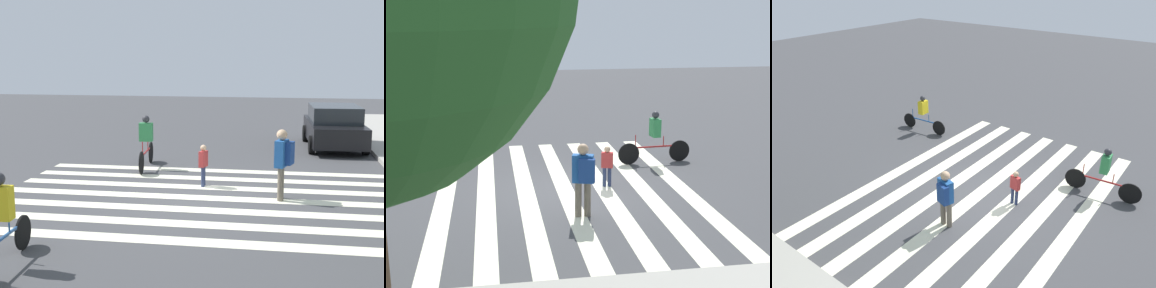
# 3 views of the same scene
# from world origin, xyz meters

# --- Properties ---
(ground_plane) EXTENTS (60.00, 60.00, 0.00)m
(ground_plane) POSITION_xyz_m (0.00, 0.00, 0.00)
(ground_plane) COLOR #444447
(crosswalk_stripes) EXTENTS (6.55, 10.00, 0.01)m
(crosswalk_stripes) POSITION_xyz_m (0.00, 0.00, 0.00)
(crosswalk_stripes) COLOR #F2EDCC
(crosswalk_stripes) RESTS_ON ground_plane
(pedestrian_adult_tall_backpack) EXTENTS (0.51, 0.48, 1.69)m
(pedestrian_adult_tall_backpack) POSITION_xyz_m (-0.15, 1.91, 0.99)
(pedestrian_adult_tall_backpack) COLOR #6B6051
(pedestrian_adult_tall_backpack) RESTS_ON ground_plane
(pedestrian_child_with_backpack) EXTENTS (0.33, 0.22, 1.10)m
(pedestrian_child_with_backpack) POSITION_xyz_m (-1.14, -0.12, 0.62)
(pedestrian_child_with_backpack) COLOR navy
(pedestrian_child_with_backpack) RESTS_ON ground_plane
(cyclist_mid_street) EXTENTS (2.31, 0.42, 1.61)m
(cyclist_mid_street) POSITION_xyz_m (-3.08, -2.14, 0.87)
(cyclist_mid_street) COLOR black
(cyclist_mid_street) RESTS_ON ground_plane
(cyclist_far_lane) EXTENTS (2.21, 0.41, 1.58)m
(cyclist_far_lane) POSITION_xyz_m (4.69, -2.60, 0.86)
(cyclist_far_lane) COLOR black
(cyclist_far_lane) RESTS_ON ground_plane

